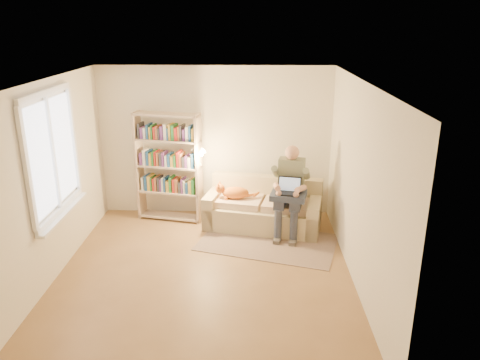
{
  "coord_description": "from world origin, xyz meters",
  "views": [
    {
      "loc": [
        0.63,
        -5.61,
        3.3
      ],
      "look_at": [
        0.46,
        1.0,
        1.03
      ],
      "focal_mm": 35.0,
      "sensor_mm": 36.0,
      "label": 1
    }
  ],
  "objects_px": {
    "sofa": "(263,210)",
    "laptop": "(289,189)",
    "person": "(290,187)",
    "cat": "(235,192)",
    "bookshelf": "(169,162)"
  },
  "relations": [
    {
      "from": "laptop",
      "to": "person",
      "type": "bearing_deg",
      "value": 94.43
    },
    {
      "from": "person",
      "to": "cat",
      "type": "bearing_deg",
      "value": 178.3
    },
    {
      "from": "sofa",
      "to": "person",
      "type": "xyz_separation_m",
      "value": [
        0.41,
        -0.24,
        0.51
      ]
    },
    {
      "from": "laptop",
      "to": "sofa",
      "type": "bearing_deg",
      "value": 148.27
    },
    {
      "from": "cat",
      "to": "bookshelf",
      "type": "xyz_separation_m",
      "value": [
        -1.13,
        0.3,
        0.42
      ]
    },
    {
      "from": "person",
      "to": "cat",
      "type": "height_order",
      "value": "person"
    },
    {
      "from": "sofa",
      "to": "laptop",
      "type": "height_order",
      "value": "laptop"
    },
    {
      "from": "sofa",
      "to": "laptop",
      "type": "xyz_separation_m",
      "value": [
        0.39,
        -0.37,
        0.52
      ]
    },
    {
      "from": "person",
      "to": "cat",
      "type": "relative_size",
      "value": 2.12
    },
    {
      "from": "sofa",
      "to": "cat",
      "type": "bearing_deg",
      "value": -165.25
    },
    {
      "from": "laptop",
      "to": "bookshelf",
      "type": "height_order",
      "value": "bookshelf"
    },
    {
      "from": "bookshelf",
      "to": "laptop",
      "type": "bearing_deg",
      "value": -6.04
    },
    {
      "from": "cat",
      "to": "bookshelf",
      "type": "bearing_deg",
      "value": 177.24
    },
    {
      "from": "cat",
      "to": "sofa",
      "type": "bearing_deg",
      "value": 14.75
    },
    {
      "from": "sofa",
      "to": "bookshelf",
      "type": "height_order",
      "value": "bookshelf"
    }
  ]
}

